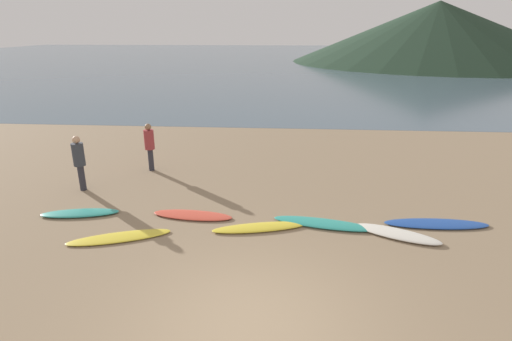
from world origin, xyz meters
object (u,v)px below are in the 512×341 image
Objects in this scene: surfboard_6 at (436,224)px; surfboard_5 at (397,234)px; surfboard_3 at (260,227)px; person_0 at (79,159)px; surfboard_4 at (323,223)px; person_1 at (149,143)px; surfboard_0 at (80,213)px; surfboard_2 at (193,215)px; surfboard_1 at (119,237)px.

surfboard_5 is at bearing -151.95° from surfboard_6.
surfboard_3 is 1.39× the size of person_0.
surfboard_5 is at bearing -86.07° from person_0.
surfboard_4 is (1.54, 0.30, 0.01)m from surfboard_3.
person_1 reaches higher than surfboard_4.
surfboard_3 is 5.84m from person_0.
surfboard_3 is (4.66, -0.43, -0.00)m from surfboard_0.
person_1 is at bearing 157.68° from surfboard_4.
surfboard_5 is at bearing -2.42° from surfboard_4.
surfboard_4 reaches higher than surfboard_2.
surfboard_1 is at bearing -156.52° from surfboard_4.
surfboard_3 is 4.31m from surfboard_6.
surfboard_0 is 6.20m from surfboard_4.
surfboard_2 reaches higher than surfboard_6.
surfboard_2 is 1.06× the size of surfboard_5.
surfboard_0 is 3.69m from person_1.
surfboard_2 is at bearing -7.98° from surfboard_0.
surfboard_1 is 1.00× the size of surfboard_3.
surfboard_3 is 3.20m from surfboard_5.
person_0 is at bearing 145.19° from surfboard_3.
surfboard_3 is at bearing 95.08° from person_1.
surfboard_3 is (1.75, -0.55, 0.00)m from surfboard_2.
surfboard_0 is at bearing 160.97° from surfboard_3.
surfboard_6 is 8.93m from person_1.
surfboard_0 is at bearing -169.83° from surfboard_4.
surfboard_1 is 6.38m from surfboard_5.
person_1 reaches higher than surfboard_1.
surfboard_1 is 0.91× the size of surfboard_6.
surfboard_3 is at bearing -15.49° from surfboard_0.
person_0 reaches higher than surfboard_0.
surfboard_5 is 8.22m from person_1.
person_1 is at bearing 79.22° from surfboard_1.
person_1 is (-5.45, 3.64, 0.90)m from surfboard_4.
person_0 is 1.03× the size of person_1.
person_1 is (-2.16, 3.39, 0.91)m from surfboard_2.
person_0 is (-8.57, 2.18, 0.92)m from surfboard_5.
surfboard_4 reaches higher than surfboard_6.
surfboard_6 is at bearing 53.77° from surfboard_5.
surfboard_1 is at bearing 178.83° from surfboard_3.
surfboard_4 is at bearing 106.55° from person_1.
surfboard_6 is at bearing 15.72° from surfboard_4.
surfboard_3 is (3.16, 0.70, 0.01)m from surfboard_1.
surfboard_4 is 1.53× the size of person_1.
surfboard_4 reaches higher than surfboard_1.
surfboard_2 is 6.03m from surfboard_6.
surfboard_2 is at bearing 82.79° from person_1.
person_1 reaches higher than surfboard_2.
surfboard_3 is 1.57m from surfboard_4.
surfboard_2 is at bearing 148.96° from surfboard_3.
surfboard_1 is at bearing -172.15° from surfboard_6.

